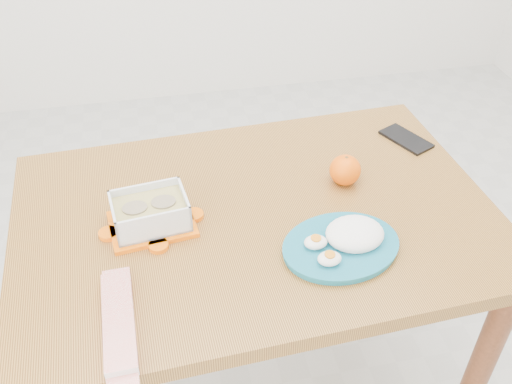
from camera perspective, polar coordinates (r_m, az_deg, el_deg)
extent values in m
plane|color=#B7B7B2|center=(2.06, 4.06, -13.57)|extent=(3.50, 3.50, 0.00)
cube|color=#A5702E|center=(1.36, 0.00, -2.64)|extent=(1.16, 0.80, 0.04)
cylinder|color=brown|center=(1.62, 21.23, -16.70)|extent=(0.06, 0.06, 0.71)
cylinder|color=brown|center=(1.83, -18.05, -7.60)|extent=(0.06, 0.06, 0.71)
cylinder|color=brown|center=(1.97, 11.93, -2.50)|extent=(0.06, 0.06, 0.71)
cube|color=#FF6907|center=(1.32, -10.35, -3.19)|extent=(0.20, 0.17, 0.01)
cube|color=silver|center=(1.30, -10.55, -1.87)|extent=(0.18, 0.14, 0.07)
cube|color=#A29451|center=(1.30, -10.51, -2.09)|extent=(0.17, 0.13, 0.04)
cylinder|color=#877158|center=(1.29, -11.99, -1.84)|extent=(0.06, 0.06, 0.02)
cylinder|color=#877158|center=(1.29, -9.21, -1.25)|extent=(0.06, 0.06, 0.02)
sphere|color=#F43404|center=(1.42, 8.90, 2.18)|extent=(0.08, 0.08, 0.08)
cylinder|color=#176A81|center=(1.26, 8.46, -5.47)|extent=(0.30, 0.30, 0.02)
ellipsoid|color=white|center=(1.25, 9.91, -3.74)|extent=(0.15, 0.13, 0.05)
ellipsoid|color=white|center=(1.23, 5.99, -5.02)|extent=(0.06, 0.05, 0.03)
ellipsoid|color=white|center=(1.20, 7.36, -6.63)|extent=(0.06, 0.05, 0.03)
cube|color=red|center=(1.13, -13.56, -12.46)|extent=(0.07, 0.24, 0.02)
cube|color=black|center=(1.64, 14.77, 5.14)|extent=(0.13, 0.16, 0.01)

